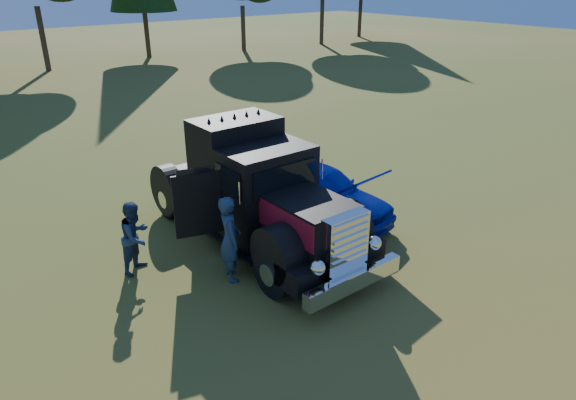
{
  "coord_description": "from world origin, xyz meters",
  "views": [
    {
      "loc": [
        -5.18,
        -8.09,
        6.22
      ],
      "look_at": [
        1.55,
        0.45,
        1.36
      ],
      "focal_mm": 32.0,
      "sensor_mm": 36.0,
      "label": 1
    }
  ],
  "objects_px": {
    "hotrod_coupe": "(317,191)",
    "spectator_far": "(136,237)",
    "spectator_near": "(230,239)",
    "diamond_t_truck": "(257,196)"
  },
  "relations": [
    {
      "from": "hotrod_coupe",
      "to": "spectator_far",
      "type": "bearing_deg",
      "value": 175.03
    },
    {
      "from": "hotrod_coupe",
      "to": "spectator_near",
      "type": "relative_size",
      "value": 2.36
    },
    {
      "from": "hotrod_coupe",
      "to": "spectator_far",
      "type": "relative_size",
      "value": 2.75
    },
    {
      "from": "spectator_far",
      "to": "diamond_t_truck",
      "type": "bearing_deg",
      "value": -44.95
    },
    {
      "from": "hotrod_coupe",
      "to": "diamond_t_truck",
      "type": "bearing_deg",
      "value": -174.52
    },
    {
      "from": "diamond_t_truck",
      "to": "spectator_far",
      "type": "distance_m",
      "value": 2.95
    },
    {
      "from": "hotrod_coupe",
      "to": "spectator_near",
      "type": "xyz_separation_m",
      "value": [
        -3.52,
        -1.17,
        0.21
      ]
    },
    {
      "from": "spectator_near",
      "to": "spectator_far",
      "type": "xyz_separation_m",
      "value": [
        -1.46,
        1.6,
        -0.14
      ]
    },
    {
      "from": "spectator_far",
      "to": "spectator_near",
      "type": "bearing_deg",
      "value": -80.08
    },
    {
      "from": "spectator_far",
      "to": "hotrod_coupe",
      "type": "bearing_deg",
      "value": -37.34
    }
  ]
}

